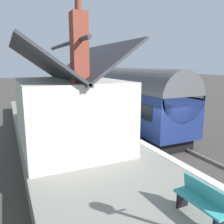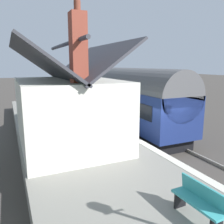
# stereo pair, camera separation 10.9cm
# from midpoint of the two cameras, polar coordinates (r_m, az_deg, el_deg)

# --- Properties ---
(ground_plane) EXTENTS (160.00, 160.00, 0.00)m
(ground_plane) POSITION_cam_midpoint_polar(r_m,az_deg,el_deg) (12.55, 10.78, -9.92)
(ground_plane) COLOR #423D38
(platform) EXTENTS (32.00, 5.55, 0.89)m
(platform) POSITION_cam_midpoint_polar(r_m,az_deg,el_deg) (10.77, -6.08, -10.93)
(platform) COLOR gray
(platform) RESTS_ON ground
(platform_edge_coping) EXTENTS (32.00, 0.36, 0.02)m
(platform_edge_coping) POSITION_cam_midpoint_polar(r_m,az_deg,el_deg) (11.63, 6.16, -6.83)
(platform_edge_coping) COLOR beige
(platform_edge_coping) RESTS_ON platform
(rail_near) EXTENTS (52.00, 0.08, 0.14)m
(rail_near) POSITION_cam_midpoint_polar(r_m,az_deg,el_deg) (13.48, 16.48, -8.35)
(rail_near) COLOR gray
(rail_near) RESTS_ON ground
(rail_far) EXTENTS (52.00, 0.08, 0.14)m
(rail_far) POSITION_cam_midpoint_polar(r_m,az_deg,el_deg) (12.62, 11.47, -9.47)
(rail_far) COLOR gray
(rail_far) RESTS_ON ground
(train) EXTENTS (9.58, 2.73, 4.32)m
(train) POSITION_cam_midpoint_polar(r_m,az_deg,el_deg) (15.65, 5.48, 2.93)
(train) COLOR black
(train) RESTS_ON ground
(station_building) EXTENTS (6.21, 4.44, 5.84)m
(station_building) POSITION_cam_midpoint_polar(r_m,az_deg,el_deg) (10.82, -10.85, 0.57)
(station_building) COLOR silver
(station_building) RESTS_ON platform
(bench_near_building) EXTENTS (1.42, 0.50, 0.88)m
(bench_near_building) POSITION_cam_midpoint_polar(r_m,az_deg,el_deg) (16.60, -9.76, 0.31)
(bench_near_building) COLOR teal
(bench_near_building) RESTS_ON platform
(bench_by_lamp) EXTENTS (1.41, 0.46, 0.88)m
(bench_by_lamp) POSITION_cam_midpoint_polar(r_m,az_deg,el_deg) (18.99, -11.74, 1.64)
(bench_by_lamp) COLOR teal
(bench_by_lamp) RESTS_ON platform
(bench_platform_end) EXTENTS (1.42, 0.49, 0.88)m
(bench_platform_end) POSITION_cam_midpoint_polar(r_m,az_deg,el_deg) (6.30, 20.64, -19.59)
(bench_platform_end) COLOR teal
(bench_platform_end) RESTS_ON platform
(planter_by_door) EXTENTS (1.06, 0.32, 0.61)m
(planter_by_door) POSITION_cam_midpoint_polar(r_m,az_deg,el_deg) (18.69, -19.06, 0.51)
(planter_by_door) COLOR gray
(planter_by_door) RESTS_ON platform
(station_sign_board) EXTENTS (0.96, 0.06, 1.57)m
(station_sign_board) POSITION_cam_midpoint_polar(r_m,az_deg,el_deg) (18.36, -8.17, 3.68)
(station_sign_board) COLOR black
(station_sign_board) RESTS_ON platform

